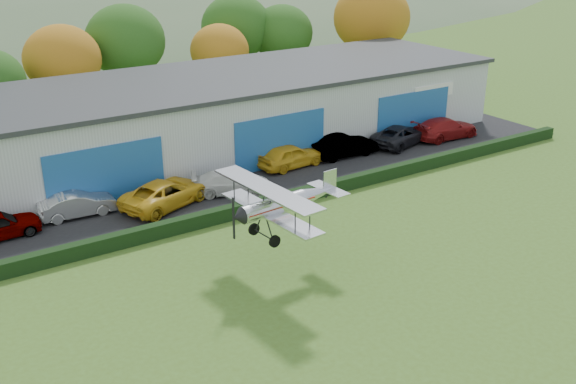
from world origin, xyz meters
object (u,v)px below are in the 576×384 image
car_1 (77,204)px  hangar (237,109)px  car_4 (291,156)px  car_7 (445,128)px  car_3 (231,182)px  car_2 (166,193)px  car_5 (344,146)px  biplane (282,202)px  car_6 (400,135)px

car_1 → hangar: bearing=-60.6°
car_4 → car_7: (13.46, -1.05, 0.00)m
car_3 → car_4: (5.61, 1.89, 0.10)m
car_3 → car_2: bearing=108.9°
car_3 → car_1: bearing=102.8°
car_3 → car_7: size_ratio=0.87×
car_1 → car_2: size_ratio=0.75×
car_5 → biplane: size_ratio=0.71×
hangar → biplane: size_ratio=5.91×
car_1 → car_4: car_4 is taller
car_5 → car_4: bearing=89.3°
hangar → car_1: bearing=-154.3°
hangar → car_6: hangar is taller
hangar → car_3: 10.10m
car_4 → car_6: 9.51m
car_1 → car_5: bearing=-86.5°
car_3 → car_4: car_4 is taller
car_7 → car_5: bearing=86.5°
car_6 → biplane: size_ratio=0.77×
car_2 → car_7: 23.22m
car_4 → car_6: (9.50, -0.37, -0.06)m
car_3 → car_5: bearing=-56.8°
car_2 → car_4: size_ratio=1.21×
car_3 → car_7: (19.07, 0.84, 0.10)m
car_2 → car_1: bearing=52.5°
car_4 → car_5: size_ratio=0.96×
car_5 → car_7: bearing=-93.1°
car_1 → car_3: 9.05m
hangar → car_4: bearing=-86.1°
car_3 → biplane: 10.60m
car_3 → car_6: car_6 is taller
car_3 → car_4: bearing=-47.7°
hangar → biplane: hangar is taller
hangar → car_3: (-5.15, -8.48, -1.91)m
car_1 → car_4: size_ratio=0.90×
car_1 → car_7: bearing=-88.2°
hangar → biplane: bearing=-113.0°
car_3 → car_6: bearing=-60.6°
car_1 → car_2: car_2 is taller
car_1 → car_2: 4.92m
car_3 → car_7: bearing=-63.8°
hangar → car_7: (13.91, -7.63, -1.81)m
car_5 → car_6: size_ratio=0.92×
car_3 → biplane: (-2.63, -9.87, 2.80)m
biplane → hangar: bearing=62.3°
car_3 → car_4: size_ratio=1.03×
car_1 → car_3: size_ratio=0.88×
car_2 → car_3: size_ratio=1.17×
car_6 → biplane: 21.27m
car_2 → car_7: size_ratio=1.03×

